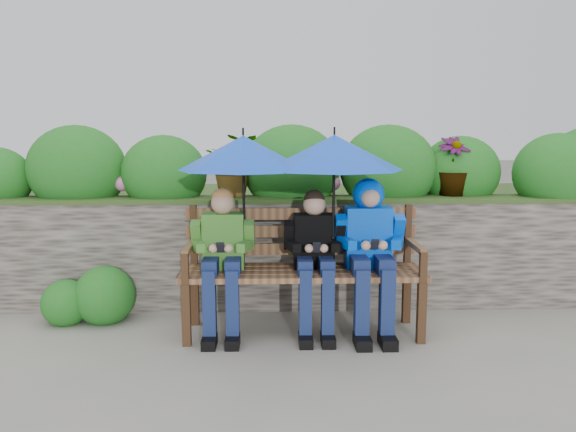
{
  "coord_description": "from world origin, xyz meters",
  "views": [
    {
      "loc": [
        -0.13,
        -4.39,
        1.61
      ],
      "look_at": [
        0.0,
        0.1,
        0.95
      ],
      "focal_mm": 35.0,
      "sensor_mm": 36.0,
      "label": 1
    }
  ],
  "objects_px": {
    "boy_middle": "(315,253)",
    "boy_right": "(370,242)",
    "park_bench": "(302,261)",
    "umbrella_right": "(334,153)",
    "boy_left": "(223,253)",
    "umbrella_left": "(243,153)"
  },
  "relations": [
    {
      "from": "park_bench",
      "to": "umbrella_right",
      "type": "relative_size",
      "value": 1.77
    },
    {
      "from": "park_bench",
      "to": "boy_middle",
      "type": "xyz_separation_m",
      "value": [
        0.09,
        -0.09,
        0.09
      ]
    },
    {
      "from": "boy_middle",
      "to": "boy_right",
      "type": "height_order",
      "value": "boy_right"
    },
    {
      "from": "boy_left",
      "to": "umbrella_right",
      "type": "height_order",
      "value": "umbrella_right"
    },
    {
      "from": "boy_middle",
      "to": "umbrella_right",
      "type": "bearing_deg",
      "value": 4.67
    },
    {
      "from": "boy_left",
      "to": "boy_right",
      "type": "xyz_separation_m",
      "value": [
        1.18,
        0.01,
        0.08
      ]
    },
    {
      "from": "boy_left",
      "to": "umbrella_right",
      "type": "distance_m",
      "value": 1.18
    },
    {
      "from": "park_bench",
      "to": "boy_middle",
      "type": "bearing_deg",
      "value": -44.44
    },
    {
      "from": "boy_middle",
      "to": "boy_left",
      "type": "bearing_deg",
      "value": -179.87
    },
    {
      "from": "boy_right",
      "to": "umbrella_left",
      "type": "xyz_separation_m",
      "value": [
        -1.0,
        0.04,
        0.71
      ]
    },
    {
      "from": "boy_middle",
      "to": "umbrella_right",
      "type": "distance_m",
      "value": 0.81
    },
    {
      "from": "umbrella_left",
      "to": "umbrella_right",
      "type": "distance_m",
      "value": 0.71
    },
    {
      "from": "boy_right",
      "to": "umbrella_left",
      "type": "relative_size",
      "value": 1.21
    },
    {
      "from": "umbrella_left",
      "to": "umbrella_right",
      "type": "height_order",
      "value": "umbrella_right"
    },
    {
      "from": "boy_left",
      "to": "boy_right",
      "type": "distance_m",
      "value": 1.18
    },
    {
      "from": "boy_middle",
      "to": "umbrella_left",
      "type": "xyz_separation_m",
      "value": [
        -0.56,
        0.05,
        0.79
      ]
    },
    {
      "from": "boy_middle",
      "to": "umbrella_right",
      "type": "height_order",
      "value": "umbrella_right"
    },
    {
      "from": "boy_middle",
      "to": "park_bench",
      "type": "bearing_deg",
      "value": 135.56
    },
    {
      "from": "boy_left",
      "to": "boy_middle",
      "type": "height_order",
      "value": "boy_left"
    },
    {
      "from": "park_bench",
      "to": "boy_middle",
      "type": "relative_size",
      "value": 1.66
    },
    {
      "from": "boy_left",
      "to": "boy_middle",
      "type": "distance_m",
      "value": 0.73
    },
    {
      "from": "boy_middle",
      "to": "boy_right",
      "type": "bearing_deg",
      "value": 0.61
    }
  ]
}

